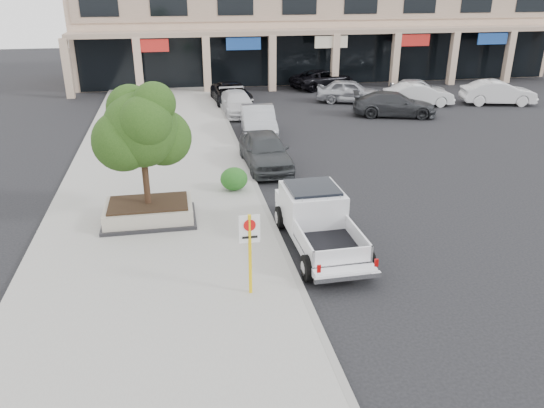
{
  "coord_description": "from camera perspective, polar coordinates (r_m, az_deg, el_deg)",
  "views": [
    {
      "loc": [
        -4.65,
        -13.83,
        7.95
      ],
      "look_at": [
        -1.78,
        1.5,
        1.36
      ],
      "focal_mm": 35.0,
      "sensor_mm": 36.0,
      "label": 1
    }
  ],
  "objects": [
    {
      "name": "curb_car_b",
      "position": [
        29.4,
        -1.48,
        8.86
      ],
      "size": [
        2.09,
        5.07,
        1.63
      ],
      "primitive_type": "imported",
      "rotation": [
        0.0,
        0.0,
        -0.07
      ],
      "color": "#979A9E",
      "rests_on": "ground"
    },
    {
      "name": "curb_car_a",
      "position": [
        24.25,
        -0.75,
        5.79
      ],
      "size": [
        2.07,
        4.84,
        1.63
      ],
      "primitive_type": "imported",
      "rotation": [
        0.0,
        0.0,
        0.03
      ],
      "color": "#313437",
      "rests_on": "ground"
    },
    {
      "name": "sidewalk",
      "position": [
        21.35,
        -12.11,
        0.73
      ],
      "size": [
        8.0,
        52.0,
        0.15
      ],
      "primitive_type": "cube",
      "color": "gray",
      "rests_on": "ground"
    },
    {
      "name": "lot_car_f",
      "position": [
        40.49,
        23.15,
        10.95
      ],
      "size": [
        5.16,
        2.75,
        1.62
      ],
      "primitive_type": "imported",
      "rotation": [
        0.0,
        0.0,
        1.35
      ],
      "color": "silver",
      "rests_on": "ground"
    },
    {
      "name": "lot_car_b",
      "position": [
        38.24,
        15.49,
        11.27
      ],
      "size": [
        4.75,
        1.98,
        1.53
      ],
      "primitive_type": "imported",
      "rotation": [
        0.0,
        0.0,
        1.49
      ],
      "color": "silver",
      "rests_on": "ground"
    },
    {
      "name": "lot_car_d",
      "position": [
        43.48,
        5.44,
        13.25
      ],
      "size": [
        5.79,
        4.29,
        1.46
      ],
      "primitive_type": "imported",
      "rotation": [
        0.0,
        0.0,
        1.97
      ],
      "color": "black",
      "rests_on": "ground"
    },
    {
      "name": "hedge",
      "position": [
        21.3,
        -4.11,
        2.71
      ],
      "size": [
        1.1,
        0.99,
        0.93
      ],
      "primitive_type": "ellipsoid",
      "color": "#164E17",
      "rests_on": "sidewalk"
    },
    {
      "name": "lot_car_c",
      "position": [
        34.85,
        13.03,
        10.42
      ],
      "size": [
        5.59,
        3.52,
        1.51
      ],
      "primitive_type": "imported",
      "rotation": [
        0.0,
        0.0,
        1.28
      ],
      "color": "#2B2C2F",
      "rests_on": "ground"
    },
    {
      "name": "ground",
      "position": [
        16.61,
        7.05,
        -5.87
      ],
      "size": [
        120.0,
        120.0,
        0.0
      ],
      "primitive_type": "plane",
      "color": "black",
      "rests_on": "ground"
    },
    {
      "name": "curb_car_c",
      "position": [
        34.68,
        -3.75,
        10.79
      ],
      "size": [
        2.19,
        4.9,
        1.4
      ],
      "primitive_type": "imported",
      "rotation": [
        0.0,
        0.0,
        0.05
      ],
      "color": "silver",
      "rests_on": "ground"
    },
    {
      "name": "no_parking_sign",
      "position": [
        13.84,
        -2.4,
        -4.27
      ],
      "size": [
        0.55,
        0.09,
        2.3
      ],
      "color": "yellow",
      "rests_on": "sidewalk"
    },
    {
      "name": "planter",
      "position": [
        19.06,
        -13.08,
        -0.82
      ],
      "size": [
        3.2,
        2.2,
        0.68
      ],
      "color": "black",
      "rests_on": "sidewalk"
    },
    {
      "name": "curb_car_d",
      "position": [
        37.71,
        -4.42,
        11.78
      ],
      "size": [
        2.64,
        5.25,
        1.43
      ],
      "primitive_type": "imported",
      "rotation": [
        0.0,
        0.0,
        0.05
      ],
      "color": "black",
      "rests_on": "ground"
    },
    {
      "name": "curb",
      "position": [
        21.56,
        -1.59,
        1.47
      ],
      "size": [
        0.2,
        52.0,
        0.15
      ],
      "primitive_type": "cube",
      "color": "gray",
      "rests_on": "ground"
    },
    {
      "name": "planter_tree",
      "position": [
        18.25,
        -13.47,
        7.88
      ],
      "size": [
        2.9,
        2.55,
        4.0
      ],
      "color": "black",
      "rests_on": "planter"
    },
    {
      "name": "lot_car_e",
      "position": [
        41.05,
        15.37,
        11.94
      ],
      "size": [
        4.39,
        2.68,
        1.4
      ],
      "primitive_type": "imported",
      "rotation": [
        0.0,
        0.0,
        1.3
      ],
      "color": "#ADB0B6",
      "rests_on": "ground"
    },
    {
      "name": "pickup_truck",
      "position": [
        16.83,
        5.23,
        -2.06
      ],
      "size": [
        2.16,
        5.59,
        1.75
      ],
      "primitive_type": null,
      "rotation": [
        0.0,
        0.0,
        0.02
      ],
      "color": "white",
      "rests_on": "ground"
    },
    {
      "name": "strip_mall",
      "position": [
        49.51,
        4.49,
        19.14
      ],
      "size": [
        40.55,
        12.43,
        9.5
      ],
      "color": "tan",
      "rests_on": "ground"
    },
    {
      "name": "lot_car_a",
      "position": [
        38.35,
        8.39,
        11.93
      ],
      "size": [
        5.05,
        3.35,
        1.6
      ],
      "primitive_type": "imported",
      "rotation": [
        0.0,
        0.0,
        1.23
      ],
      "color": "#A3A5AB",
      "rests_on": "ground"
    }
  ]
}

